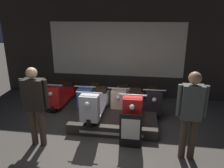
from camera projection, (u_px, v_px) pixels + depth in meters
The scene contains 12 objects.
ground_plane at pixel (95, 149), 4.47m from camera, with size 30.00×30.00×0.00m, color #423D38.
shop_wall_back at pixel (116, 48), 6.95m from camera, with size 7.76×0.09×3.20m.
display_platform at pixel (115, 120), 5.39m from camera, with size 2.05×1.25×0.26m.
scooter_display_left at pixel (96, 104), 5.28m from camera, with size 0.57×1.63×0.82m.
scooter_display_right at pixel (134, 106), 5.14m from camera, with size 0.57×1.63×0.82m.
scooter_backrow_0 at pixel (61, 95), 6.58m from camera, with size 0.57×1.63×0.82m.
scooter_backrow_1 at pixel (91, 96), 6.45m from camera, with size 0.57×1.63×0.82m.
scooter_backrow_2 at pixel (121, 98), 6.32m from camera, with size 0.57×1.63×0.82m.
scooter_backrow_3 at pixel (153, 100), 6.19m from camera, with size 0.57×1.63×0.82m.
person_left_browsing at pixel (35, 101), 4.34m from camera, with size 0.58×0.24×1.67m.
person_right_browsing at pixel (191, 111), 3.91m from camera, with size 0.53×0.22×1.71m.
price_sign_board at pixel (130, 131), 4.41m from camera, with size 0.45×0.04×0.74m.
Camera 1 is at (0.92, -3.75, 2.65)m, focal length 35.00 mm.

